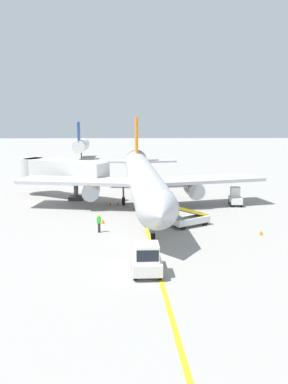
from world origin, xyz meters
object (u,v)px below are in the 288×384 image
Objects in this scene: ground_crew_wing_walker at (145,218)px; safety_cone_wingtip_right at (261,232)px; jet_bridge at (56,170)px; belt_loader_forward_hold at (189,218)px; safety_cone_nose_right at (118,203)px; airliner at (143,178)px; safety_cone_tail_area at (175,205)px; safety_cone_nose_left at (103,221)px; ground_crew_marshaller at (99,223)px; safety_cone_wingtip_left at (110,203)px; baggage_tug_near_wing at (235,197)px; pushback_tug at (147,259)px.

ground_crew_wing_walker reaches higher than safety_cone_wingtip_right.
jet_bridge is 7.23× the size of ground_crew_wing_walker.
belt_loader_forward_hold is 11.79m from safety_cone_nose_right.
airliner is 8.55m from ground_crew_wing_walker.
airliner is 4.89m from safety_cone_tail_area.
safety_cone_nose_left is 1.00× the size of safety_cone_tail_area.
airliner reaches higher than safety_cone_nose_right.
ground_crew_marshaller is at bearing -96.13° from safety_cone_nose_right.
belt_loader_forward_hold is 4.17m from ground_crew_wing_walker.
belt_loader_forward_hold is at bearing 3.50° from ground_crew_wing_walker.
safety_cone_nose_right is at bearing 107.46° from ground_crew_wing_walker.
safety_cone_wingtip_left is 18.73m from safety_cone_wingtip_right.
ground_crew_marshaller reaches higher than safety_cone_nose_right.
baggage_tug_near_wing reaches higher than safety_cone_nose_left.
belt_loader_forward_hold reaches higher than safety_cone_nose_right.
airliner reaches higher than ground_crew_wing_walker.
jet_bridge is 3.36× the size of pushback_tug.
safety_cone_nose_right is (7.96, -4.64, -3.32)m from jet_bridge.
safety_cone_nose_left is at bearing -97.77° from safety_cone_nose_right.
pushback_tug is at bearing -80.15° from safety_cone_wingtip_left.
baggage_tug_near_wing is at bearing 53.77° from belt_loader_forward_hold.
safety_cone_tail_area is at bearing 120.17° from safety_cone_wingtip_right.
pushback_tug is 0.74× the size of belt_loader_forward_hold.
airliner is 20.77× the size of ground_crew_marshaller.
airliner is 5.19m from safety_cone_wingtip_left.
airliner is at bearing 90.41° from ground_crew_wing_walker.
safety_cone_wingtip_left is at bearing 174.76° from safety_cone_nose_right.
safety_cone_wingtip_left is (-3.86, 9.67, -0.69)m from ground_crew_wing_walker.
pushback_tug is 1.46× the size of baggage_tug_near_wing.
ground_crew_marshaller reaches higher than safety_cone_tail_area.
safety_cone_wingtip_right is at bearing -46.85° from airliner.
ground_crew_marshaller reaches higher than safety_cone_nose_left.
airliner is 80.26× the size of safety_cone_nose_left.
airliner reaches higher than ground_crew_marshaller.
airliner is 7.20× the size of belt_loader_forward_hold.
ground_crew_marshaller is (-15.00, -10.91, -0.02)m from baggage_tug_near_wing.
safety_cone_tail_area is (7.84, 10.16, -0.69)m from ground_crew_marshaller.
airliner is 80.26× the size of safety_cone_wingtip_right.
safety_cone_nose_left is at bearing 106.97° from pushback_tug.
airliner reaches higher than safety_cone_nose_left.
jet_bridge is at bearing 137.30° from belt_loader_forward_hold.
jet_bridge reaches higher than pushback_tug.
safety_cone_nose_left is at bearing -91.82° from safety_cone_wingtip_left.
safety_cone_nose_left and safety_cone_wingtip_right have the same top height.
safety_cone_wingtip_right is at bearing -59.83° from safety_cone_tail_area.
ground_crew_wing_walker is 10.08m from safety_cone_nose_right.
safety_cone_wingtip_left and safety_cone_tail_area have the same top height.
pushback_tug is 13.51m from safety_cone_wingtip_right.
pushback_tug is (-0.16, -19.51, -2.42)m from airliner.
safety_cone_tail_area is at bearing -8.55° from safety_cone_wingtip_left.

